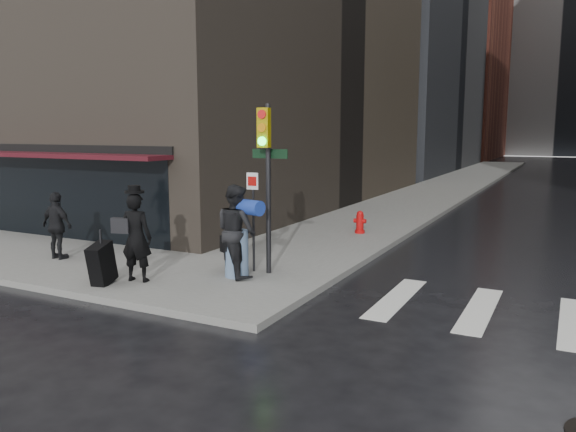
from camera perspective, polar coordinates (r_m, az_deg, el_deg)
name	(u,v)px	position (r m, az deg, el deg)	size (l,w,h in m)	color
ground	(223,289)	(12.14, -6.62, -7.34)	(140.00, 140.00, 0.00)	black
sidewalk_left	(458,182)	(37.41, 16.93, 3.29)	(4.00, 50.00, 0.15)	slate
bldg_left_far	(409,53)	(74.93, 12.17, 15.88)	(22.00, 20.00, 26.00)	brown
storefront	(59,182)	(17.86, -22.27, 3.17)	(8.40, 1.11, 2.83)	black
man_overcoat	(129,241)	(12.30, -15.84, -2.48)	(1.08, 1.25, 2.09)	black
man_jeans	(237,231)	(12.29, -5.24, -1.50)	(1.40, 1.23, 2.04)	black
man_greycoat	(57,226)	(15.11, -22.40, -0.92)	(1.00, 0.45, 1.69)	black
traffic_light	(265,166)	(12.33, -2.33, 5.14)	(0.94, 0.45, 3.76)	black
fire_hydrant	(360,223)	(17.73, 7.32, -0.72)	(0.39, 0.31, 0.71)	#B70B0B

